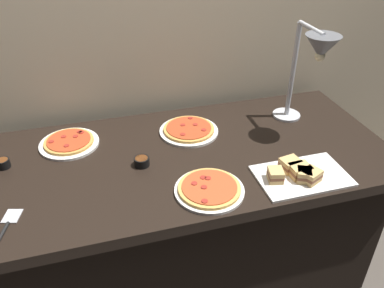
# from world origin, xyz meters

# --- Properties ---
(ground_plane) EXTENTS (8.00, 8.00, 0.00)m
(ground_plane) POSITION_xyz_m (0.00, 0.00, 0.00)
(ground_plane) COLOR #4C443D
(back_wall) EXTENTS (4.40, 0.04, 2.40)m
(back_wall) POSITION_xyz_m (0.00, 0.50, 1.20)
(back_wall) COLOR #C6B593
(back_wall) RESTS_ON ground_plane
(buffet_table) EXTENTS (1.90, 0.84, 0.76)m
(buffet_table) POSITION_xyz_m (0.00, 0.00, 0.39)
(buffet_table) COLOR black
(buffet_table) RESTS_ON ground_plane
(heat_lamp) EXTENTS (0.15, 0.34, 0.49)m
(heat_lamp) POSITION_xyz_m (0.62, 0.04, 1.14)
(heat_lamp) COLOR #B7BABF
(heat_lamp) RESTS_ON buffet_table
(pizza_plate_front) EXTENTS (0.28, 0.28, 0.03)m
(pizza_plate_front) POSITION_xyz_m (0.09, 0.18, 0.77)
(pizza_plate_front) COLOR white
(pizza_plate_front) RESTS_ON buffet_table
(pizza_plate_center) EXTENTS (0.27, 0.27, 0.03)m
(pizza_plate_center) POSITION_xyz_m (-0.46, 0.22, 0.77)
(pizza_plate_center) COLOR white
(pizza_plate_center) RESTS_ON buffet_table
(pizza_plate_raised_stand) EXTENTS (0.27, 0.27, 0.03)m
(pizza_plate_raised_stand) POSITION_xyz_m (0.05, -0.27, 0.77)
(pizza_plate_raised_stand) COLOR white
(pizza_plate_raised_stand) RESTS_ON buffet_table
(sandwich_platter) EXTENTS (0.37, 0.23, 0.06)m
(sandwich_platter) POSITION_xyz_m (0.43, -0.29, 0.78)
(sandwich_platter) COLOR white
(sandwich_platter) RESTS_ON buffet_table
(sauce_cup_near) EXTENTS (0.07, 0.07, 0.04)m
(sauce_cup_near) POSITION_xyz_m (-0.17, -0.03, 0.78)
(sauce_cup_near) COLOR black
(sauce_cup_near) RESTS_ON buffet_table
(sauce_cup_far) EXTENTS (0.06, 0.06, 0.04)m
(sauce_cup_far) POSITION_xyz_m (-0.73, 0.12, 0.78)
(sauce_cup_far) COLOR black
(sauce_cup_far) RESTS_ON buffet_table
(serving_spatula) EXTENTS (0.08, 0.17, 0.01)m
(serving_spatula) POSITION_xyz_m (-0.68, -0.25, 0.76)
(serving_spatula) COLOR #B7BABF
(serving_spatula) RESTS_ON buffet_table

